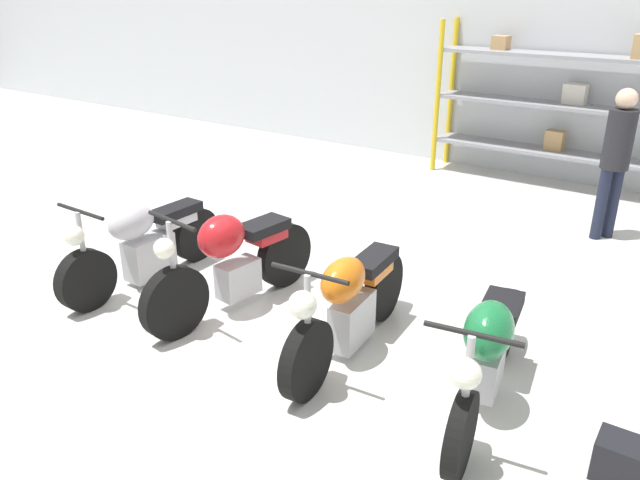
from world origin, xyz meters
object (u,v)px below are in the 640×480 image
at_px(motorcycle_red, 232,261).
at_px(motorcycle_silver, 144,244).
at_px(toolbox, 632,464).
at_px(person_browsing, 617,152).
at_px(shelving_rack, 568,104).
at_px(motorcycle_orange, 349,304).
at_px(motorcycle_green, 488,350).

bearing_deg(motorcycle_red, motorcycle_silver, -79.01).
bearing_deg(toolbox, person_browsing, 103.60).
height_order(shelving_rack, motorcycle_orange, shelving_rack).
distance_m(motorcycle_red, motorcycle_green, 2.52).
distance_m(shelving_rack, motorcycle_silver, 6.42).
height_order(motorcycle_red, motorcycle_green, motorcycle_red).
relative_size(motorcycle_silver, person_browsing, 1.12).
bearing_deg(motorcycle_orange, motorcycle_silver, -93.52).
bearing_deg(person_browsing, toolbox, 141.63).
distance_m(shelving_rack, motorcycle_red, 5.96).
relative_size(motorcycle_red, person_browsing, 1.12).
bearing_deg(motorcycle_red, motorcycle_green, 95.26).
xyz_separation_m(motorcycle_silver, motorcycle_green, (3.66, -0.02, 0.06)).
bearing_deg(motorcycle_red, toolbox, 92.55).
relative_size(motorcycle_red, motorcycle_orange, 1.01).
distance_m(motorcycle_orange, person_browsing, 4.16).
bearing_deg(motorcycle_red, shelving_rack, 172.46).
relative_size(motorcycle_orange, person_browsing, 1.11).
xyz_separation_m(shelving_rack, motorcycle_red, (-1.53, -5.71, -0.74)).
height_order(motorcycle_red, motorcycle_orange, motorcycle_red).
bearing_deg(motorcycle_red, person_browsing, 154.20).
height_order(motorcycle_silver, motorcycle_red, motorcycle_red).
bearing_deg(motorcycle_red, motorcycle_orange, 95.52).
bearing_deg(toolbox, motorcycle_red, 175.12).
bearing_deg(person_browsing, shelving_rack, -22.71).
bearing_deg(motorcycle_green, toolbox, 70.38).
bearing_deg(motorcycle_silver, motorcycle_green, 91.04).
relative_size(shelving_rack, motorcycle_silver, 1.95).
bearing_deg(motorcycle_silver, toolbox, 88.59).
bearing_deg(motorcycle_silver, shelving_rack, 156.63).
xyz_separation_m(motorcycle_red, motorcycle_green, (2.52, -0.10, -0.02)).
xyz_separation_m(motorcycle_red, person_browsing, (2.55, 3.89, 0.57)).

